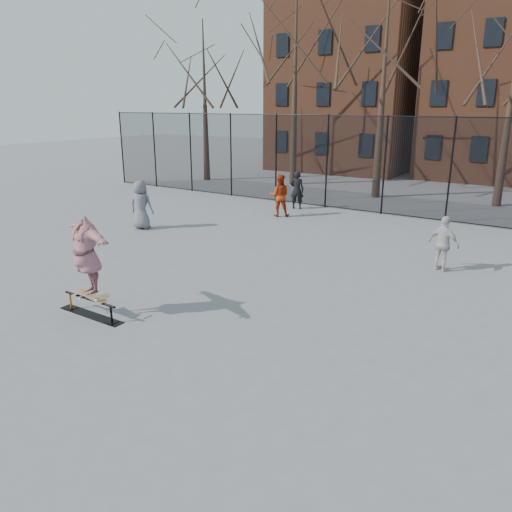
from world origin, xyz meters
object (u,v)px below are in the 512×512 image
Objects in this scene: bystander_black at (297,190)px; bystander_white at (444,244)px; bystander_grey at (141,205)px; skateboard at (91,297)px; bystander_red at (280,195)px; skate_rail at (90,309)px; skater at (87,257)px.

bystander_white is (7.52, -5.24, -0.06)m from bystander_black.
bystander_grey is at bearing 24.58° from bystander_white.
bystander_red is (-1.87, 10.91, 0.40)m from skateboard.
bystander_grey reaches higher than bystander_white.
skateboard is 0.50× the size of bystander_grey.
bystander_white is at bearing 124.62° from bystander_red.
bystander_grey is at bearing 44.34° from bystander_black.
bystander_grey is (-4.96, 6.25, 0.44)m from skateboard.
bystander_grey is at bearing 128.39° from skateboard.
bystander_grey is at bearing 26.51° from bystander_red.
skateboard is at bearing 71.72° from bystander_white.
bystander_red is at bearing -7.18° from bystander_white.
skateboard is at bearing 69.77° from bystander_red.
bystander_black is at bearing -131.66° from bystander_grey.
bystander_grey is 7.04m from bystander_black.
skateboard is 0.52× the size of bystander_red.
skateboard is at bearing 0.00° from skate_rail.
bystander_black is at bearing 118.81° from skater.
bystander_white is at bearing 53.45° from skateboard.
skate_rail is at bearing -160.31° from skater.
skateboard is 0.58× the size of bystander_white.
bystander_black reaches higher than skateboard.
bystander_black is 1.75m from bystander_red.
skater reaches higher than skateboard.
skate_rail is 11.08m from bystander_red.
skater is 12.83m from bystander_black.
skate_rail is 1.10× the size of bystander_black.
skater reaches higher than bystander_black.
bystander_white is (5.49, 7.41, -0.58)m from skater.
skater is 1.25× the size of bystander_black.
bystander_red is (-1.80, 10.91, 0.70)m from skate_rail.
bystander_white is (10.45, 1.16, -0.13)m from bystander_grey.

